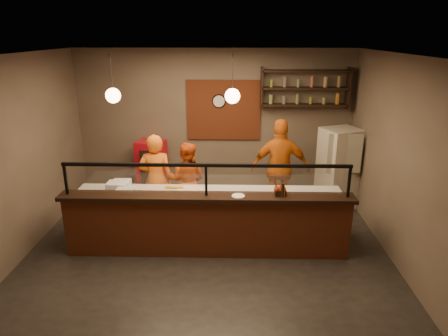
{
  "coord_description": "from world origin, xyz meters",
  "views": [
    {
      "loc": [
        0.43,
        -6.13,
        3.5
      ],
      "look_at": [
        0.26,
        0.3,
        1.31
      ],
      "focal_mm": 32.0,
      "sensor_mm": 36.0,
      "label": 1
    }
  ],
  "objects_px": {
    "wall_clock": "(219,101)",
    "pepper_mill": "(283,190)",
    "cook_left": "(156,180)",
    "fridge": "(339,168)",
    "cook_right": "(280,168)",
    "red_cooler": "(152,169)",
    "condiment_caddy": "(280,192)",
    "pizza_dough": "(190,190)",
    "cook_mid": "(188,180)"
  },
  "relations": [
    {
      "from": "pizza_dough",
      "to": "pepper_mill",
      "type": "height_order",
      "value": "pepper_mill"
    },
    {
      "from": "cook_right",
      "to": "pizza_dough",
      "type": "height_order",
      "value": "cook_right"
    },
    {
      "from": "fridge",
      "to": "red_cooler",
      "type": "height_order",
      "value": "fridge"
    },
    {
      "from": "cook_mid",
      "to": "cook_left",
      "type": "bearing_deg",
      "value": 43.11
    },
    {
      "from": "fridge",
      "to": "pizza_dough",
      "type": "height_order",
      "value": "fridge"
    },
    {
      "from": "red_cooler",
      "to": "pizza_dough",
      "type": "height_order",
      "value": "red_cooler"
    },
    {
      "from": "cook_left",
      "to": "pepper_mill",
      "type": "distance_m",
      "value": 2.54
    },
    {
      "from": "fridge",
      "to": "red_cooler",
      "type": "distance_m",
      "value": 4.0
    },
    {
      "from": "condiment_caddy",
      "to": "cook_right",
      "type": "bearing_deg",
      "value": 83.54
    },
    {
      "from": "cook_right",
      "to": "pepper_mill",
      "type": "relative_size",
      "value": 8.57
    },
    {
      "from": "cook_mid",
      "to": "condiment_caddy",
      "type": "bearing_deg",
      "value": 155.99
    },
    {
      "from": "cook_right",
      "to": "wall_clock",
      "type": "bearing_deg",
      "value": -40.81
    },
    {
      "from": "cook_mid",
      "to": "cook_right",
      "type": "distance_m",
      "value": 1.84
    },
    {
      "from": "cook_right",
      "to": "red_cooler",
      "type": "distance_m",
      "value": 2.86
    },
    {
      "from": "red_cooler",
      "to": "cook_left",
      "type": "bearing_deg",
      "value": -58.66
    },
    {
      "from": "cook_left",
      "to": "wall_clock",
      "type": "bearing_deg",
      "value": -131.45
    },
    {
      "from": "cook_right",
      "to": "cook_left",
      "type": "bearing_deg",
      "value": 12.8
    },
    {
      "from": "cook_right",
      "to": "fridge",
      "type": "bearing_deg",
      "value": -160.05
    },
    {
      "from": "fridge",
      "to": "red_cooler",
      "type": "xyz_separation_m",
      "value": [
        -3.97,
        0.41,
        -0.2
      ]
    },
    {
      "from": "wall_clock",
      "to": "pizza_dough",
      "type": "distance_m",
      "value": 2.53
    },
    {
      "from": "cook_left",
      "to": "pepper_mill",
      "type": "bearing_deg",
      "value": 145.59
    },
    {
      "from": "cook_mid",
      "to": "red_cooler",
      "type": "height_order",
      "value": "cook_mid"
    },
    {
      "from": "wall_clock",
      "to": "condiment_caddy",
      "type": "height_order",
      "value": "wall_clock"
    },
    {
      "from": "fridge",
      "to": "red_cooler",
      "type": "relative_size",
      "value": 1.3
    },
    {
      "from": "cook_left",
      "to": "pizza_dough",
      "type": "bearing_deg",
      "value": 134.01
    },
    {
      "from": "wall_clock",
      "to": "fridge",
      "type": "distance_m",
      "value": 2.89
    },
    {
      "from": "wall_clock",
      "to": "red_cooler",
      "type": "xyz_separation_m",
      "value": [
        -1.47,
        -0.31,
        -1.46
      ]
    },
    {
      "from": "cook_left",
      "to": "fridge",
      "type": "distance_m",
      "value": 3.73
    },
    {
      "from": "cook_left",
      "to": "condiment_caddy",
      "type": "xyz_separation_m",
      "value": [
        2.19,
        -1.13,
        0.23
      ]
    },
    {
      "from": "cook_mid",
      "to": "fridge",
      "type": "height_order",
      "value": "fridge"
    },
    {
      "from": "cook_left",
      "to": "cook_mid",
      "type": "xyz_separation_m",
      "value": [
        0.56,
        0.28,
        -0.11
      ]
    },
    {
      "from": "red_cooler",
      "to": "pepper_mill",
      "type": "bearing_deg",
      "value": -27.59
    },
    {
      "from": "cook_mid",
      "to": "cook_right",
      "type": "relative_size",
      "value": 0.79
    },
    {
      "from": "cook_right",
      "to": "fridge",
      "type": "relative_size",
      "value": 1.16
    },
    {
      "from": "cook_mid",
      "to": "fridge",
      "type": "distance_m",
      "value": 3.13
    },
    {
      "from": "pizza_dough",
      "to": "condiment_caddy",
      "type": "xyz_separation_m",
      "value": [
        1.49,
        -0.55,
        0.2
      ]
    },
    {
      "from": "cook_left",
      "to": "red_cooler",
      "type": "distance_m",
      "value": 1.36
    },
    {
      "from": "cook_left",
      "to": "cook_right",
      "type": "height_order",
      "value": "cook_right"
    },
    {
      "from": "pizza_dough",
      "to": "pepper_mill",
      "type": "relative_size",
      "value": 2.11
    },
    {
      "from": "pepper_mill",
      "to": "red_cooler",
      "type": "bearing_deg",
      "value": 136.01
    },
    {
      "from": "cook_left",
      "to": "pepper_mill",
      "type": "relative_size",
      "value": 7.72
    },
    {
      "from": "cook_right",
      "to": "condiment_caddy",
      "type": "relative_size",
      "value": 11.0
    },
    {
      "from": "cook_left",
      "to": "cook_mid",
      "type": "distance_m",
      "value": 0.63
    },
    {
      "from": "wall_clock",
      "to": "pizza_dough",
      "type": "xyz_separation_m",
      "value": [
        -0.43,
        -2.19,
        -1.19
      ]
    },
    {
      "from": "red_cooler",
      "to": "wall_clock",
      "type": "bearing_deg",
      "value": 28.28
    },
    {
      "from": "wall_clock",
      "to": "fridge",
      "type": "height_order",
      "value": "wall_clock"
    },
    {
      "from": "wall_clock",
      "to": "pepper_mill",
      "type": "bearing_deg",
      "value": -68.57
    },
    {
      "from": "wall_clock",
      "to": "pepper_mill",
      "type": "xyz_separation_m",
      "value": [
        1.1,
        -2.79,
        -0.93
      ]
    },
    {
      "from": "pepper_mill",
      "to": "cook_left",
      "type": "bearing_deg",
      "value": 151.97
    },
    {
      "from": "cook_right",
      "to": "fridge",
      "type": "xyz_separation_m",
      "value": [
        1.25,
        0.41,
        -0.14
      ]
    }
  ]
}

